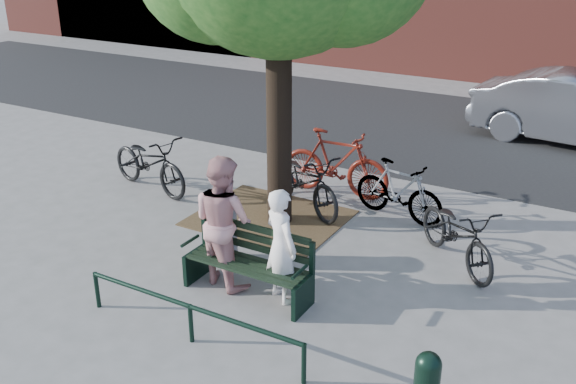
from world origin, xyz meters
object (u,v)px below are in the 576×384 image
Objects in this scene: park_bench at (250,260)px; person_right at (223,221)px; person_left at (281,246)px; bicycle_c at (304,181)px; litter_bin at (222,230)px.

park_bench is 0.64m from person_right.
park_bench is 0.53m from person_left.
bicycle_c is (-0.22, 2.67, -0.38)m from person_right.
person_left is (0.43, 0.07, 0.30)m from park_bench.
park_bench is 2.83m from bicycle_c.
litter_bin is at bearing -155.29° from bicycle_c.
person_right is 1.83× the size of litter_bin.
bicycle_c is (-1.11, 2.67, -0.25)m from person_left.
person_left is at bearing -165.06° from person_right.
litter_bin is 2.23m from bicycle_c.
person_right is at bearing -146.92° from bicycle_c.
person_left reaches higher than litter_bin.
litter_bin is at bearing 7.32° from person_left.
person_right is at bearing 27.07° from person_left.
park_bench is 0.97m from litter_bin.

